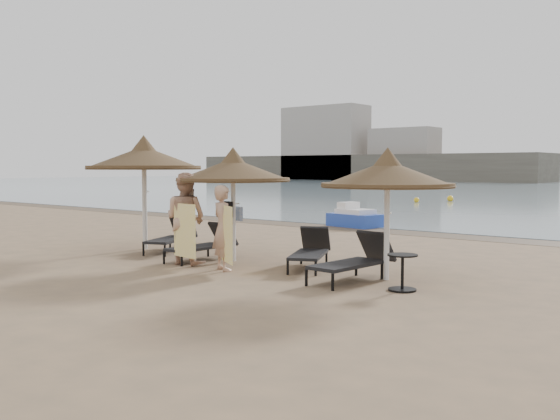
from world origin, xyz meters
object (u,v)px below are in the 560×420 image
(palapa_center, at_px, (233,171))
(person_right, at_px, (223,221))
(side_table, at_px, (402,274))
(lounger_far_left, at_px, (173,236))
(palapa_right, at_px, (387,175))
(pedal_boat, at_px, (355,218))
(lounger_near_right, at_px, (311,250))
(lounger_near_left, at_px, (205,244))
(lounger_far_right, at_px, (356,259))
(person_left, at_px, (185,211))
(palapa_left, at_px, (144,158))

(palapa_center, relative_size, person_right, 1.27)
(side_table, bearing_deg, lounger_far_left, 172.60)
(palapa_center, bearing_deg, palapa_right, 1.46)
(palapa_right, bearing_deg, person_right, -159.39)
(side_table, relative_size, pedal_boat, 0.31)
(lounger_near_right, distance_m, pedal_boat, 9.35)
(lounger_near_left, xyz_separation_m, lounger_near_right, (2.58, 0.65, 0.00))
(pedal_boat, bearing_deg, lounger_far_right, -47.74)
(lounger_far_left, bearing_deg, person_right, -46.23)
(lounger_near_left, bearing_deg, pedal_boat, 97.89)
(lounger_far_left, bearing_deg, person_left, -56.74)
(palapa_left, distance_m, lounger_near_left, 3.30)
(lounger_far_left, bearing_deg, palapa_right, -24.22)
(lounger_near_right, height_order, person_right, person_right)
(person_right, bearing_deg, person_left, 16.88)
(palapa_right, height_order, person_right, palapa_right)
(palapa_left, distance_m, person_right, 4.37)
(palapa_left, xyz_separation_m, lounger_far_right, (6.76, -0.37, -1.98))
(palapa_left, xyz_separation_m, palapa_center, (3.25, -0.05, -0.30))
(palapa_left, bearing_deg, lounger_near_right, 3.52)
(palapa_right, distance_m, person_right, 3.54)
(palapa_left, bearing_deg, lounger_far_right, -3.14)
(pedal_boat, bearing_deg, side_table, -43.77)
(lounger_near_right, xyz_separation_m, pedal_boat, (-4.16, 8.38, -0.05))
(palapa_left, distance_m, person_left, 3.17)
(palapa_center, distance_m, palapa_right, 3.93)
(lounger_far_left, relative_size, lounger_far_right, 0.97)
(palapa_left, distance_m, lounger_far_right, 7.05)
(palapa_left, height_order, person_right, palapa_left)
(lounger_far_right, height_order, person_right, person_right)
(pedal_boat, bearing_deg, palapa_right, -44.60)
(palapa_center, height_order, palapa_right, palapa_center)
(palapa_center, relative_size, lounger_far_right, 1.27)
(side_table, relative_size, person_right, 0.31)
(palapa_left, relative_size, pedal_boat, 1.47)
(side_table, height_order, person_left, person_left)
(palapa_center, distance_m, pedal_boat, 9.20)
(person_left, distance_m, pedal_boat, 9.94)
(lounger_near_left, distance_m, lounger_near_right, 2.66)
(palapa_right, distance_m, pedal_boat, 10.76)
(palapa_right, distance_m, lounger_near_right, 2.60)
(palapa_center, distance_m, lounger_near_right, 2.60)
(person_right, bearing_deg, palapa_right, -138.23)
(lounger_near_left, distance_m, side_table, 5.34)
(lounger_near_right, bearing_deg, palapa_left, 157.37)
(person_right, distance_m, pedal_boat, 10.31)
(side_table, distance_m, pedal_boat, 11.66)
(lounger_far_left, bearing_deg, lounger_near_left, -40.17)
(palapa_center, xyz_separation_m, lounger_far_right, (3.51, -0.32, -1.68))
(pedal_boat, bearing_deg, lounger_far_left, -81.17)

